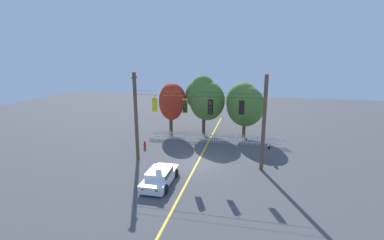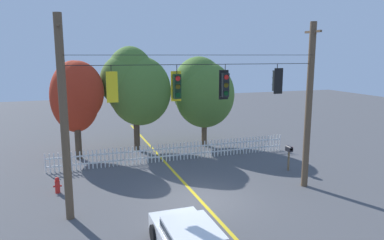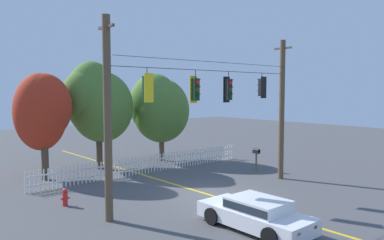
{
  "view_description": "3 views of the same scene",
  "coord_description": "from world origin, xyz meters",
  "px_view_note": "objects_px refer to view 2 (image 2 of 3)",
  "views": [
    {
      "loc": [
        4.52,
        -22.24,
        9.38
      ],
      "look_at": [
        -0.5,
        0.41,
        3.8
      ],
      "focal_mm": 26.31,
      "sensor_mm": 36.0,
      "label": 1
    },
    {
      "loc": [
        -5.2,
        -13.94,
        6.3
      ],
      "look_at": [
        -0.24,
        0.41,
        3.53
      ],
      "focal_mm": 33.58,
      "sensor_mm": 36.0,
      "label": 2
    },
    {
      "loc": [
        -12.3,
        -12.86,
        4.96
      ],
      "look_at": [
        -0.99,
        0.28,
        3.64
      ],
      "focal_mm": 35.61,
      "sensor_mm": 36.0,
      "label": 3
    }
  ],
  "objects_px": {
    "traffic_signal_westbound_side": "(112,87)",
    "traffic_signal_southbound_primary": "(225,85)",
    "traffic_signal_eastbound_side": "(277,81)",
    "autumn_maple_near_fence": "(76,95)",
    "roadside_mailbox": "(289,150)",
    "autumn_maple_mid": "(134,86)",
    "fire_hydrant": "(57,185)",
    "traffic_signal_northbound_secondary": "(177,86)",
    "autumn_oak_far_east": "(202,92)"
  },
  "relations": [
    {
      "from": "traffic_signal_westbound_side",
      "to": "traffic_signal_southbound_primary",
      "type": "bearing_deg",
      "value": 0.24
    },
    {
      "from": "traffic_signal_eastbound_side",
      "to": "autumn_maple_near_fence",
      "type": "height_order",
      "value": "autumn_maple_near_fence"
    },
    {
      "from": "traffic_signal_westbound_side",
      "to": "roadside_mailbox",
      "type": "height_order",
      "value": "traffic_signal_westbound_side"
    },
    {
      "from": "autumn_maple_mid",
      "to": "autumn_maple_near_fence",
      "type": "bearing_deg",
      "value": -168.24
    },
    {
      "from": "traffic_signal_southbound_primary",
      "to": "fire_hydrant",
      "type": "relative_size",
      "value": 1.98
    },
    {
      "from": "traffic_signal_westbound_side",
      "to": "traffic_signal_southbound_primary",
      "type": "distance_m",
      "value": 4.72
    },
    {
      "from": "traffic_signal_northbound_secondary",
      "to": "fire_hydrant",
      "type": "height_order",
      "value": "traffic_signal_northbound_secondary"
    },
    {
      "from": "traffic_signal_northbound_secondary",
      "to": "traffic_signal_eastbound_side",
      "type": "relative_size",
      "value": 1.13
    },
    {
      "from": "traffic_signal_northbound_secondary",
      "to": "fire_hydrant",
      "type": "relative_size",
      "value": 1.96
    },
    {
      "from": "traffic_signal_westbound_side",
      "to": "fire_hydrant",
      "type": "distance_m",
      "value": 6.04
    },
    {
      "from": "traffic_signal_southbound_primary",
      "to": "autumn_oak_far_east",
      "type": "bearing_deg",
      "value": 75.12
    },
    {
      "from": "autumn_maple_mid",
      "to": "roadside_mailbox",
      "type": "bearing_deg",
      "value": -45.57
    },
    {
      "from": "traffic_signal_northbound_secondary",
      "to": "traffic_signal_eastbound_side",
      "type": "xyz_separation_m",
      "value": [
        4.65,
        -0.02,
        0.12
      ]
    },
    {
      "from": "traffic_signal_westbound_side",
      "to": "autumn_maple_mid",
      "type": "bearing_deg",
      "value": 75.18
    },
    {
      "from": "autumn_maple_near_fence",
      "to": "roadside_mailbox",
      "type": "height_order",
      "value": "autumn_maple_near_fence"
    },
    {
      "from": "autumn_maple_mid",
      "to": "fire_hydrant",
      "type": "bearing_deg",
      "value": -126.2
    },
    {
      "from": "autumn_maple_mid",
      "to": "traffic_signal_southbound_primary",
      "type": "bearing_deg",
      "value": -77.12
    },
    {
      "from": "autumn_maple_near_fence",
      "to": "traffic_signal_westbound_side",
      "type": "bearing_deg",
      "value": -82.72
    },
    {
      "from": "autumn_maple_mid",
      "to": "fire_hydrant",
      "type": "height_order",
      "value": "autumn_maple_mid"
    },
    {
      "from": "fire_hydrant",
      "to": "autumn_maple_near_fence",
      "type": "bearing_deg",
      "value": 78.59
    },
    {
      "from": "traffic_signal_eastbound_side",
      "to": "autumn_oak_far_east",
      "type": "distance_m",
      "value": 9.31
    },
    {
      "from": "autumn_maple_near_fence",
      "to": "autumn_oak_far_east",
      "type": "distance_m",
      "value": 8.3
    },
    {
      "from": "autumn_maple_near_fence",
      "to": "roadside_mailbox",
      "type": "xyz_separation_m",
      "value": [
        10.8,
        -6.52,
        -2.78
      ]
    },
    {
      "from": "autumn_maple_mid",
      "to": "roadside_mailbox",
      "type": "height_order",
      "value": "autumn_maple_mid"
    },
    {
      "from": "traffic_signal_eastbound_side",
      "to": "roadside_mailbox",
      "type": "bearing_deg",
      "value": 43.67
    },
    {
      "from": "autumn_oak_far_east",
      "to": "autumn_maple_near_fence",
      "type": "bearing_deg",
      "value": -177.4
    },
    {
      "from": "traffic_signal_southbound_primary",
      "to": "traffic_signal_eastbound_side",
      "type": "xyz_separation_m",
      "value": [
        2.53,
        -0.02,
        0.12
      ]
    },
    {
      "from": "traffic_signal_westbound_side",
      "to": "autumn_maple_mid",
      "type": "height_order",
      "value": "autumn_maple_mid"
    },
    {
      "from": "roadside_mailbox",
      "to": "traffic_signal_eastbound_side",
      "type": "bearing_deg",
      "value": -136.33
    },
    {
      "from": "autumn_oak_far_east",
      "to": "traffic_signal_westbound_side",
      "type": "bearing_deg",
      "value": -127.9
    },
    {
      "from": "traffic_signal_eastbound_side",
      "to": "fire_hydrant",
      "type": "bearing_deg",
      "value": 162.76
    },
    {
      "from": "traffic_signal_northbound_secondary",
      "to": "autumn_maple_near_fence",
      "type": "height_order",
      "value": "autumn_maple_near_fence"
    },
    {
      "from": "fire_hydrant",
      "to": "traffic_signal_eastbound_side",
      "type": "bearing_deg",
      "value": -17.24
    },
    {
      "from": "traffic_signal_eastbound_side",
      "to": "autumn_maple_near_fence",
      "type": "distance_m",
      "value": 12.23
    },
    {
      "from": "traffic_signal_westbound_side",
      "to": "autumn_maple_near_fence",
      "type": "height_order",
      "value": "autumn_maple_near_fence"
    },
    {
      "from": "autumn_maple_near_fence",
      "to": "fire_hydrant",
      "type": "xyz_separation_m",
      "value": [
        -1.18,
        -5.86,
        -3.54
      ]
    },
    {
      "from": "traffic_signal_westbound_side",
      "to": "fire_hydrant",
      "type": "height_order",
      "value": "traffic_signal_westbound_side"
    },
    {
      "from": "traffic_signal_westbound_side",
      "to": "traffic_signal_eastbound_side",
      "type": "height_order",
      "value": "same"
    },
    {
      "from": "traffic_signal_westbound_side",
      "to": "fire_hydrant",
      "type": "relative_size",
      "value": 1.85
    },
    {
      "from": "autumn_maple_mid",
      "to": "traffic_signal_eastbound_side",
      "type": "bearing_deg",
      "value": -63.81
    },
    {
      "from": "traffic_signal_eastbound_side",
      "to": "autumn_maple_mid",
      "type": "height_order",
      "value": "autumn_maple_mid"
    },
    {
      "from": "traffic_signal_southbound_primary",
      "to": "autumn_maple_near_fence",
      "type": "height_order",
      "value": "autumn_maple_near_fence"
    },
    {
      "from": "traffic_signal_northbound_secondary",
      "to": "roadside_mailbox",
      "type": "bearing_deg",
      "value": 17.94
    },
    {
      "from": "traffic_signal_westbound_side",
      "to": "traffic_signal_eastbound_side",
      "type": "bearing_deg",
      "value": 0.0
    },
    {
      "from": "fire_hydrant",
      "to": "traffic_signal_westbound_side",
      "type": "bearing_deg",
      "value": -52.11
    },
    {
      "from": "traffic_signal_westbound_side",
      "to": "autumn_maple_mid",
      "type": "distance_m",
      "value": 9.95
    },
    {
      "from": "autumn_maple_near_fence",
      "to": "autumn_maple_mid",
      "type": "height_order",
      "value": "autumn_maple_mid"
    },
    {
      "from": "roadside_mailbox",
      "to": "traffic_signal_northbound_secondary",
      "type": "bearing_deg",
      "value": -162.06
    },
    {
      "from": "fire_hydrant",
      "to": "roadside_mailbox",
      "type": "height_order",
      "value": "roadside_mailbox"
    },
    {
      "from": "traffic_signal_southbound_primary",
      "to": "autumn_oak_far_east",
      "type": "relative_size",
      "value": 0.24
    }
  ]
}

